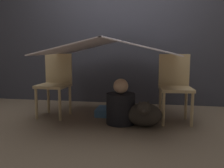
{
  "coord_description": "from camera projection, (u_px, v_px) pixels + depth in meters",
  "views": [
    {
      "loc": [
        0.53,
        -2.94,
        0.91
      ],
      "look_at": [
        0.0,
        0.14,
        0.46
      ],
      "focal_mm": 40.0,
      "sensor_mm": 36.0,
      "label": 1
    }
  ],
  "objects": [
    {
      "name": "sheet_canopy",
      "position": [
        112.0,
        46.0,
        3.09
      ],
      "size": [
        1.58,
        1.4,
        0.2
      ],
      "color": "silver"
    },
    {
      "name": "floor_cushion",
      "position": [
        111.0,
        112.0,
        3.4
      ],
      "size": [
        0.4,
        0.32,
        0.1
      ],
      "color": "#4C7FB2",
      "rests_on": "ground_plane"
    },
    {
      "name": "person_front",
      "position": [
        121.0,
        106.0,
        3.01
      ],
      "size": [
        0.35,
        0.35,
        0.55
      ],
      "color": "black",
      "rests_on": "ground_plane"
    },
    {
      "name": "wall_back",
      "position": [
        122.0,
        27.0,
        4.01
      ],
      "size": [
        7.0,
        0.05,
        2.5
      ],
      "color": "#3D3D47",
      "rests_on": "ground_plane"
    },
    {
      "name": "chair_right",
      "position": [
        175.0,
        84.0,
        3.09
      ],
      "size": [
        0.42,
        0.42,
        0.84
      ],
      "rotation": [
        0.0,
        0.0,
        0.09
      ],
      "color": "#D1B27F",
      "rests_on": "ground_plane"
    },
    {
      "name": "chair_left",
      "position": [
        55.0,
        82.0,
        3.35
      ],
      "size": [
        0.41,
        0.41,
        0.84
      ],
      "rotation": [
        0.0,
        0.0,
        -0.06
      ],
      "color": "#D1B27F",
      "rests_on": "ground_plane"
    },
    {
      "name": "ground_plane",
      "position": [
        110.0,
        122.0,
        3.08
      ],
      "size": [
        8.8,
        8.8,
        0.0
      ],
      "primitive_type": "plane",
      "color": "#7A6651"
    },
    {
      "name": "dog",
      "position": [
        144.0,
        114.0,
        2.88
      ],
      "size": [
        0.41,
        0.38,
        0.35
      ],
      "color": "#332D28",
      "rests_on": "ground_plane"
    }
  ]
}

